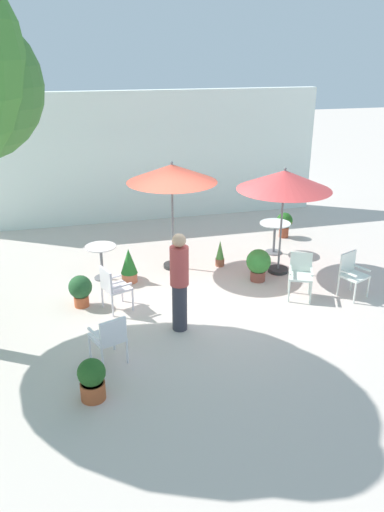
# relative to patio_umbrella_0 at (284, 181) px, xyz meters

# --- Properties ---
(ground_plane) EXTENTS (60.00, 60.00, 0.00)m
(ground_plane) POSITION_rel_patio_umbrella_0_xyz_m (-2.15, -0.75, -2.05)
(ground_plane) COLOR beige
(villa_facade) EXTENTS (10.00, 0.30, 3.56)m
(villa_facade) POSITION_rel_patio_umbrella_0_xyz_m (-2.15, 4.49, -0.26)
(villa_facade) COLOR white
(villa_facade) RESTS_ON ground
(patio_umbrella_0) EXTENTS (1.98, 1.98, 2.33)m
(patio_umbrella_0) POSITION_rel_patio_umbrella_0_xyz_m (0.00, 0.00, 0.00)
(patio_umbrella_0) COLOR #2D2D2D
(patio_umbrella_0) RESTS_ON ground
(patio_umbrella_1) EXTENTS (1.93, 1.93, 2.40)m
(patio_umbrella_1) POSITION_rel_patio_umbrella_0_xyz_m (-2.19, 0.82, 0.08)
(patio_umbrella_1) COLOR #2D2D2D
(patio_umbrella_1) RESTS_ON ground
(cafe_table_0) EXTENTS (0.73, 0.73, 0.76)m
(cafe_table_0) POSITION_rel_patio_umbrella_0_xyz_m (0.34, 1.06, -1.51)
(cafe_table_0) COLOR white
(cafe_table_0) RESTS_ON ground
(cafe_table_1) EXTENTS (0.65, 0.65, 0.74)m
(cafe_table_1) POSITION_rel_patio_umbrella_0_xyz_m (-3.79, 0.62, -1.53)
(cafe_table_1) COLOR white
(cafe_table_1) RESTS_ON ground
(patio_chair_0) EXTENTS (0.60, 0.62, 0.83)m
(patio_chair_0) POSITION_rel_patio_umbrella_0_xyz_m (-3.95, -2.57, -1.57)
(patio_chair_0) COLOR white
(patio_chair_0) RESTS_ON ground
(patio_chair_1) EXTENTS (0.59, 0.60, 0.87)m
(patio_chair_1) POSITION_rel_patio_umbrella_0_xyz_m (-3.71, -0.85, -1.54)
(patio_chair_1) COLOR white
(patio_chair_1) RESTS_ON ground
(patio_chair_2) EXTENTS (0.60, 0.61, 0.89)m
(patio_chair_2) POSITION_rel_patio_umbrella_0_xyz_m (-0.08, -1.20, -1.52)
(patio_chair_2) COLOR silver
(patio_chair_2) RESTS_ON ground
(patio_chair_3) EXTENTS (0.60, 0.57, 0.89)m
(patio_chair_3) POSITION_rel_patio_umbrella_0_xyz_m (0.91, -1.42, -1.53)
(patio_chair_3) COLOR white
(patio_chair_3) RESTS_ON ground
(potted_plant_0) EXTENTS (0.52, 0.52, 0.70)m
(potted_plant_0) POSITION_rel_patio_umbrella_0_xyz_m (-0.60, -0.31, -1.65)
(potted_plant_0) COLOR brown
(potted_plant_0) RESTS_ON ground
(potted_plant_1) EXTENTS (0.44, 0.44, 0.62)m
(potted_plant_1) POSITION_rel_patio_umbrella_0_xyz_m (-4.29, -0.54, -1.69)
(potted_plant_1) COLOR #C15732
(potted_plant_1) RESTS_ON ground
(potted_plant_2) EXTENTS (0.40, 0.40, 0.63)m
(potted_plant_2) POSITION_rel_patio_umbrella_0_xyz_m (-4.28, -3.38, -1.72)
(potted_plant_2) COLOR #A8502B
(potted_plant_2) RESTS_ON ground
(potted_plant_3) EXTENTS (0.20, 0.20, 0.61)m
(potted_plant_3) POSITION_rel_patio_umbrella_0_xyz_m (-1.15, 0.64, -1.76)
(potted_plant_3) COLOR brown
(potted_plant_3) RESTS_ON ground
(potted_plant_4) EXTENTS (0.41, 0.41, 0.66)m
(potted_plant_4) POSITION_rel_patio_umbrella_0_xyz_m (1.04, 2.02, -1.65)
(potted_plant_4) COLOR #9F482E
(potted_plant_4) RESTS_ON ground
(potted_plant_5) EXTENTS (0.35, 0.35, 0.74)m
(potted_plant_5) POSITION_rel_patio_umbrella_0_xyz_m (-3.25, 0.32, -1.67)
(potted_plant_5) COLOR #D06E4B
(potted_plant_5) RESTS_ON ground
(standing_person) EXTENTS (0.45, 0.45, 1.78)m
(standing_person) POSITION_rel_patio_umbrella_0_xyz_m (-2.67, -1.83, -1.12)
(standing_person) COLOR #33333D
(standing_person) RESTS_ON ground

